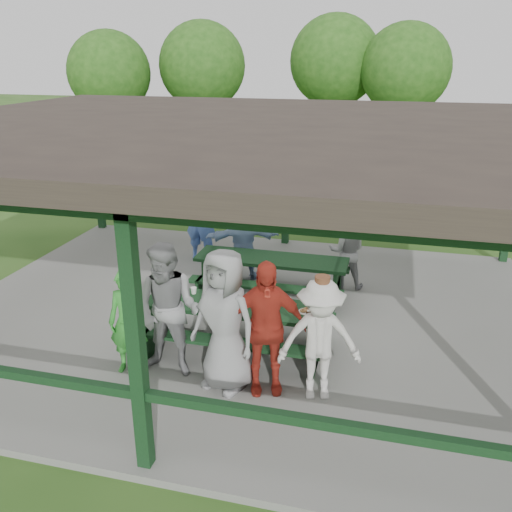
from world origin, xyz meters
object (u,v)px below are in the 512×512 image
(contestant_red, at_px, (265,327))
(contestant_green, at_px, (128,322))
(picnic_table_near, at_px, (238,321))
(spectator_grey, at_px, (347,251))
(contestant_grey_left, at_px, (168,311))
(pickup_truck, at_px, (382,179))
(picnic_table_far, at_px, (271,272))
(contestant_grey_mid, at_px, (224,321))
(farm_trailer, at_px, (189,168))
(spectator_blue, at_px, (201,217))
(spectator_lblue, at_px, (243,240))
(contestant_white_fedora, at_px, (320,340))

(contestant_red, bearing_deg, contestant_green, 163.67)
(picnic_table_near, bearing_deg, spectator_grey, 64.30)
(contestant_grey_left, bearing_deg, pickup_truck, 79.53)
(contestant_green, distance_m, pickup_truck, 11.30)
(contestant_green, bearing_deg, pickup_truck, 68.24)
(picnic_table_far, bearing_deg, contestant_grey_mid, -89.07)
(contestant_green, bearing_deg, contestant_grey_mid, -6.83)
(farm_trailer, bearing_deg, contestant_grey_mid, -84.00)
(picnic_table_far, height_order, contestant_green, contestant_green)
(picnic_table_far, xyz_separation_m, spectator_grey, (1.28, 0.77, 0.24))
(picnic_table_far, relative_size, spectator_blue, 1.42)
(contestant_grey_mid, distance_m, spectator_lblue, 3.74)
(picnic_table_near, relative_size, pickup_truck, 0.57)
(contestant_green, xyz_separation_m, spectator_lblue, (0.61, 3.64, 0.03))
(contestant_green, height_order, spectator_grey, contestant_green)
(contestant_grey_mid, bearing_deg, contestant_green, -161.36)
(picnic_table_far, relative_size, contestant_white_fedora, 1.61)
(picnic_table_near, bearing_deg, spectator_lblue, 103.98)
(contestant_white_fedora, xyz_separation_m, spectator_blue, (-3.14, 4.30, 0.14))
(spectator_grey, distance_m, pickup_truck, 7.20)
(picnic_table_near, bearing_deg, contestant_red, -55.04)
(spectator_lblue, relative_size, spectator_blue, 0.82)
(picnic_table_far, distance_m, farm_trailer, 9.63)
(picnic_table_near, bearing_deg, pickup_truck, 80.19)
(contestant_green, relative_size, contestant_red, 0.83)
(spectator_lblue, distance_m, farm_trailer, 8.66)
(spectator_blue, distance_m, farm_trailer, 7.54)
(picnic_table_far, height_order, spectator_grey, spectator_grey)
(pickup_truck, bearing_deg, contestant_grey_mid, 163.78)
(picnic_table_far, bearing_deg, picnic_table_near, -91.59)
(contestant_green, bearing_deg, picnic_table_far, 59.12)
(contestant_grey_mid, relative_size, spectator_lblue, 1.24)
(picnic_table_far, relative_size, spectator_grey, 1.91)
(picnic_table_near, relative_size, spectator_grey, 1.93)
(contestant_white_fedora, bearing_deg, contestant_red, 167.07)
(picnic_table_far, xyz_separation_m, farm_trailer, (-4.82, 8.34, 0.04))
(picnic_table_far, height_order, farm_trailer, farm_trailer)
(spectator_blue, bearing_deg, spectator_grey, 175.13)
(contestant_red, bearing_deg, contestant_white_fedora, -16.49)
(picnic_table_far, bearing_deg, pickup_truck, 78.17)
(picnic_table_far, relative_size, pickup_truck, 0.56)
(contestant_green, bearing_deg, contestant_red, -5.04)
(picnic_table_near, height_order, picnic_table_far, same)
(picnic_table_far, distance_m, contestant_red, 2.98)
(spectator_grey, bearing_deg, contestant_grey_left, 56.64)
(picnic_table_far, xyz_separation_m, spectator_lblue, (-0.73, 0.70, 0.31))
(contestant_green, relative_size, contestant_grey_left, 0.80)
(spectator_blue, distance_m, pickup_truck, 7.44)
(contestant_white_fedora, bearing_deg, picnic_table_far, 99.92)
(picnic_table_far, bearing_deg, contestant_white_fedora, -66.03)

